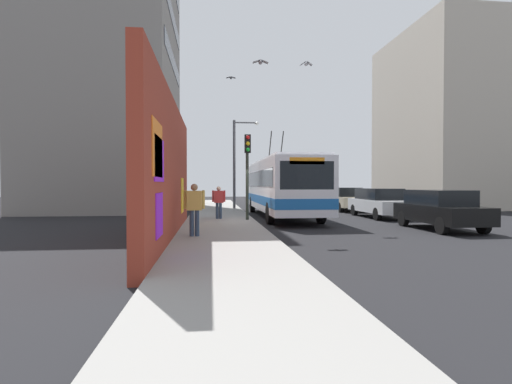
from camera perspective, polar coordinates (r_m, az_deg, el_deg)
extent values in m
plane|color=black|center=(18.37, -0.04, -4.53)|extent=(80.00, 80.00, 0.00)
cube|color=gray|center=(18.26, -5.05, -4.34)|extent=(48.00, 3.20, 0.15)
cube|color=maroon|center=(13.55, -12.01, 3.01)|extent=(12.62, 0.30, 4.53)
cube|color=yellow|center=(16.54, -10.43, -0.48)|extent=(1.20, 0.02, 1.40)
cube|color=#8C19D8|center=(9.30, -13.59, 4.50)|extent=(1.62, 0.02, 1.00)
cube|color=orange|center=(9.02, -13.83, 5.94)|extent=(1.62, 0.02, 1.21)
cube|color=#8C19D8|center=(9.28, -13.58, -3.19)|extent=(1.14, 0.02, 1.00)
cube|color=gray|center=(32.02, -19.92, 15.90)|extent=(13.13, 8.79, 20.03)
cube|color=black|center=(30.35, -11.67, 5.99)|extent=(11.16, 0.04, 1.10)
cube|color=black|center=(30.79, -11.70, 11.94)|extent=(11.16, 0.04, 1.10)
cube|color=black|center=(31.55, -11.72, 17.66)|extent=(11.16, 0.04, 1.10)
cube|color=black|center=(32.60, -11.74, 23.06)|extent=(11.16, 0.04, 1.10)
cube|color=#B2A899|center=(36.42, 25.51, 9.13)|extent=(11.75, 7.79, 13.91)
cube|color=black|center=(38.35, 30.47, 4.84)|extent=(9.99, 0.04, 1.10)
cube|color=black|center=(38.70, 30.52, 9.57)|extent=(9.99, 0.04, 1.10)
cube|color=black|center=(39.31, 30.57, 14.19)|extent=(9.99, 0.04, 1.10)
cube|color=silver|center=(22.12, 3.56, 0.89)|extent=(12.11, 2.61, 2.55)
cube|color=silver|center=(22.15, 3.56, 4.35)|extent=(11.63, 2.40, 0.12)
cube|color=#1959A5|center=(22.13, 3.56, -0.98)|extent=(12.13, 2.63, 0.44)
cube|color=black|center=(16.21, 7.27, 2.38)|extent=(0.04, 2.22, 1.15)
cube|color=black|center=(22.12, 3.56, 1.88)|extent=(11.14, 2.64, 0.82)
cube|color=orange|center=(16.24, 7.26, 4.42)|extent=(0.06, 1.43, 0.28)
cylinder|color=black|center=(24.06, 3.64, 6.10)|extent=(1.43, 0.06, 2.00)
cylinder|color=black|center=(23.94, 1.98, 6.12)|extent=(1.43, 0.06, 2.00)
cylinder|color=black|center=(18.64, 9.22, -2.92)|extent=(1.00, 0.28, 1.00)
cylinder|color=black|center=(18.15, 1.99, -3.02)|extent=(1.00, 0.28, 1.00)
cylinder|color=black|center=(26.18, 4.64, -1.75)|extent=(1.00, 0.28, 1.00)
cylinder|color=black|center=(25.83, -0.53, -1.79)|extent=(1.00, 0.28, 1.00)
cube|color=black|center=(17.50, 24.71, -2.79)|extent=(4.40, 1.80, 0.66)
cube|color=black|center=(17.54, 24.58, -0.71)|extent=(2.64, 1.62, 0.60)
cylinder|color=black|center=(16.76, 29.62, -4.13)|extent=(0.64, 0.22, 0.64)
cylinder|color=black|center=(15.87, 24.94, -4.37)|extent=(0.64, 0.22, 0.64)
cylinder|color=black|center=(19.17, 24.51, -3.44)|extent=(0.64, 0.22, 0.64)
cylinder|color=black|center=(18.40, 20.22, -3.59)|extent=(0.64, 0.22, 0.64)
cube|color=white|center=(22.64, 17.11, -1.87)|extent=(4.85, 1.78, 0.66)
cube|color=black|center=(22.71, 17.02, -0.27)|extent=(2.91, 1.60, 0.60)
cylinder|color=black|center=(21.56, 20.74, -2.92)|extent=(0.64, 0.22, 0.64)
cylinder|color=black|center=(20.88, 16.87, -3.02)|extent=(0.64, 0.22, 0.64)
cylinder|color=black|center=(24.44, 17.30, -2.42)|extent=(0.64, 0.22, 0.64)
cylinder|color=black|center=(23.85, 13.82, -2.49)|extent=(0.64, 0.22, 0.64)
cube|color=#C6B793|center=(27.94, 12.45, -1.28)|extent=(4.82, 1.75, 0.66)
cube|color=black|center=(28.01, 12.39, 0.01)|extent=(2.89, 1.58, 0.60)
cylinder|color=black|center=(26.73, 15.12, -2.11)|extent=(0.64, 0.22, 0.64)
cylinder|color=black|center=(26.20, 11.96, -2.16)|extent=(0.64, 0.22, 0.64)
cylinder|color=black|center=(29.71, 12.87, -1.78)|extent=(0.64, 0.22, 0.64)
cylinder|color=black|center=(29.24, 9.99, -1.82)|extent=(0.64, 0.22, 0.64)
cube|color=navy|center=(33.02, 9.46, -0.91)|extent=(4.88, 1.84, 0.66)
cube|color=black|center=(33.09, 9.42, 0.19)|extent=(2.93, 1.65, 0.60)
cylinder|color=black|center=(31.73, 11.67, -1.59)|extent=(0.64, 0.22, 0.64)
cylinder|color=black|center=(31.26, 8.82, -1.62)|extent=(0.64, 0.22, 0.64)
cylinder|color=black|center=(34.80, 10.03, -1.35)|extent=(0.64, 0.22, 0.64)
cylinder|color=black|center=(34.38, 7.41, -1.37)|extent=(0.64, 0.22, 0.64)
cylinder|color=#2D3F59|center=(12.97, -8.39, -4.41)|extent=(0.14, 0.14, 0.83)
cylinder|color=#2D3F59|center=(12.97, -9.13, -4.41)|extent=(0.14, 0.14, 0.83)
cube|color=gold|center=(12.92, -8.77, -1.21)|extent=(0.22, 0.48, 0.62)
cylinder|color=gold|center=(12.91, -7.48, -1.07)|extent=(0.09, 0.09, 0.59)
cylinder|color=gold|center=(12.94, -10.06, -1.07)|extent=(0.09, 0.09, 0.59)
sphere|color=#936B4C|center=(12.91, -8.78, 0.67)|extent=(0.22, 0.22, 0.22)
cylinder|color=#2D3F59|center=(19.36, -5.08, -2.66)|extent=(0.14, 0.14, 0.77)
cylinder|color=#2D3F59|center=(19.35, -5.55, -2.66)|extent=(0.14, 0.14, 0.77)
cube|color=#BF3333|center=(19.32, -5.32, -0.67)|extent=(0.22, 0.45, 0.58)
cylinder|color=#BF3333|center=(19.33, -4.50, -0.59)|extent=(0.09, 0.09, 0.55)
cylinder|color=#BF3333|center=(19.32, -6.13, -0.59)|extent=(0.09, 0.09, 0.55)
sphere|color=beige|center=(19.31, -5.32, 0.49)|extent=(0.21, 0.21, 0.21)
cylinder|color=#2D382D|center=(18.70, -1.26, 2.12)|extent=(0.14, 0.14, 3.97)
cube|color=black|center=(18.57, -1.20, 6.88)|extent=(0.20, 0.28, 0.84)
sphere|color=red|center=(18.49, -1.17, 7.78)|extent=(0.18, 0.18, 0.18)
sphere|color=yellow|center=(18.46, -1.17, 6.91)|extent=(0.18, 0.18, 0.18)
sphere|color=green|center=(18.44, -1.17, 6.05)|extent=(0.18, 0.18, 0.18)
cylinder|color=#4C4C51|center=(27.43, -3.12, 3.94)|extent=(0.18, 0.18, 6.02)
cylinder|color=#4C4C51|center=(27.77, -1.50, 9.84)|extent=(0.10, 1.55, 0.10)
ellipsoid|color=silver|center=(27.84, 0.11, 9.71)|extent=(0.44, 0.28, 0.20)
ellipsoid|color=gray|center=(18.28, 7.15, 17.59)|extent=(0.32, 0.14, 0.12)
cube|color=gray|center=(18.33, 7.60, 17.65)|extent=(0.20, 0.24, 0.17)
cube|color=gray|center=(18.26, 6.71, 17.71)|extent=(0.20, 0.24, 0.17)
ellipsoid|color=#47474C|center=(24.93, -3.58, 15.88)|extent=(0.32, 0.14, 0.12)
cube|color=#47474C|center=(24.94, -3.25, 15.94)|extent=(0.20, 0.28, 0.09)
cube|color=#47474C|center=(24.93, -3.92, 15.95)|extent=(0.20, 0.28, 0.09)
ellipsoid|color=gray|center=(15.10, 0.64, 17.94)|extent=(0.32, 0.14, 0.12)
cube|color=gray|center=(15.13, 1.20, 18.03)|extent=(0.20, 0.27, 0.11)
cube|color=gray|center=(15.09, 0.09, 18.07)|extent=(0.20, 0.27, 0.11)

